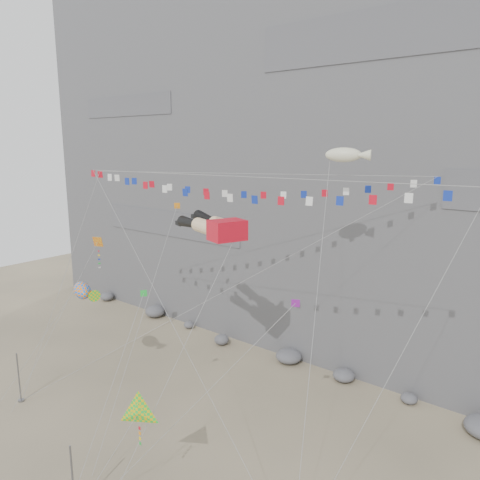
% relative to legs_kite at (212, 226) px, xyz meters
% --- Properties ---
extents(ground, '(120.00, 120.00, 0.00)m').
position_rel_legs_kite_xyz_m(ground, '(-0.34, -5.56, -15.44)').
color(ground, tan).
rests_on(ground, ground).
extents(cliff, '(80.00, 28.00, 50.00)m').
position_rel_legs_kite_xyz_m(cliff, '(-0.34, 26.44, 9.56)').
color(cliff, slate).
rests_on(cliff, ground).
extents(talus_boulders, '(60.00, 3.00, 1.20)m').
position_rel_legs_kite_xyz_m(talus_boulders, '(-0.34, 11.44, -14.84)').
color(talus_boulders, slate).
rests_on(talus_boulders, ground).
extents(anchor_pole_left, '(0.12, 0.12, 4.38)m').
position_rel_legs_kite_xyz_m(anchor_pole_left, '(-14.06, -8.87, -13.25)').
color(anchor_pole_left, slate).
rests_on(anchor_pole_left, ground).
extents(anchor_pole_center, '(0.12, 0.12, 4.36)m').
position_rel_legs_kite_xyz_m(anchor_pole_center, '(0.37, -12.82, -13.26)').
color(anchor_pole_center, slate).
rests_on(anchor_pole_center, ground).
extents(legs_kite, '(8.20, 15.30, 19.47)m').
position_rel_legs_kite_xyz_m(legs_kite, '(0.00, 0.00, 0.00)').
color(legs_kite, red).
rests_on(legs_kite, ground).
extents(flag_banner_upper, '(27.06, 18.85, 27.33)m').
position_rel_legs_kite_xyz_m(flag_banner_upper, '(0.49, 4.33, 3.60)').
color(flag_banner_upper, red).
rests_on(flag_banner_upper, ground).
extents(flag_banner_lower, '(29.12, 8.15, 22.12)m').
position_rel_legs_kite_xyz_m(flag_banner_lower, '(3.61, -1.01, 3.80)').
color(flag_banner_lower, red).
rests_on(flag_banner_lower, ground).
extents(harlequin_kite, '(1.84, 10.31, 15.65)m').
position_rel_legs_kite_xyz_m(harlequin_kite, '(-13.30, -0.96, -2.86)').
color(harlequin_kite, red).
rests_on(harlequin_kite, ground).
extents(fish_windsock, '(5.28, 8.06, 11.61)m').
position_rel_legs_kite_xyz_m(fish_windsock, '(-11.71, -3.86, -6.41)').
color(fish_windsock, orange).
rests_on(fish_windsock, ground).
extents(delta_kite, '(3.82, 4.17, 8.29)m').
position_rel_legs_kite_xyz_m(delta_kite, '(3.48, -10.28, -9.01)').
color(delta_kite, '#E8B70B').
rests_on(delta_kite, ground).
extents(blimp_windsock, '(6.63, 14.37, 24.87)m').
position_rel_legs_kite_xyz_m(blimp_windsock, '(7.90, 4.92, 5.14)').
color(blimp_windsock, '#EDEAC3').
rests_on(blimp_windsock, ground).
extents(small_kite_a, '(4.74, 12.81, 20.72)m').
position_rel_legs_kite_xyz_m(small_kite_a, '(-5.41, 1.40, 0.47)').
color(small_kite_a, orange).
rests_on(small_kite_a, ground).
extents(small_kite_b, '(8.51, 9.65, 16.72)m').
position_rel_legs_kite_xyz_m(small_kite_b, '(8.34, -1.95, -3.88)').
color(small_kite_b, purple).
rests_on(small_kite_b, ground).
extents(small_kite_c, '(2.92, 8.79, 13.85)m').
position_rel_legs_kite_xyz_m(small_kite_c, '(-2.23, -5.03, -4.70)').
color(small_kite_c, green).
rests_on(small_kite_c, ground).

